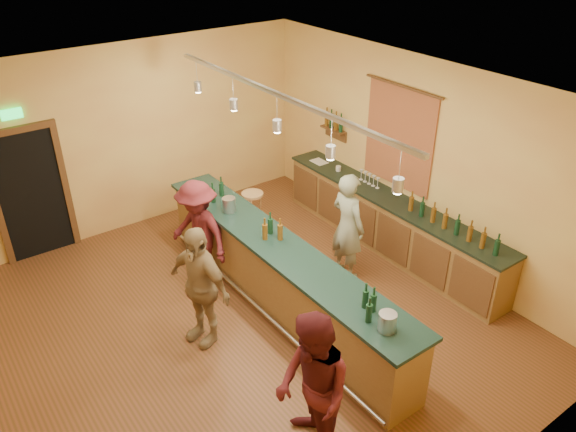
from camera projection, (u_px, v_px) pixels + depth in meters
floor at (244, 322)px, 7.79m from camera, size 7.00×7.00×0.00m
ceiling at (232, 98)px, 6.22m from camera, size 6.50×7.00×0.02m
wall_back at (129, 139)px, 9.46m from camera, size 6.50×0.02×3.20m
wall_front at (466, 398)px, 4.55m from camera, size 6.50×0.02×3.20m
wall_right at (417, 160)px, 8.68m from camera, size 0.02×7.00×3.20m
doorway at (31, 191)px, 8.80m from camera, size 1.15×0.09×2.48m
tapestry at (399, 138)px, 8.83m from camera, size 0.03×1.40×1.60m
bottle_shelf at (334, 123)px, 9.94m from camera, size 0.17×0.55×0.54m
back_counter at (390, 223)px, 9.21m from camera, size 0.60×4.55×1.27m
tasting_bar at (279, 272)px, 7.80m from camera, size 0.73×5.10×1.38m
pendant_track at (277, 107)px, 6.64m from camera, size 0.11×4.60×0.50m
bartender at (348, 226)px, 8.40m from camera, size 0.43×0.64×1.71m
customer_a at (313, 391)px, 5.53m from camera, size 0.91×1.03×1.79m
customer_b at (199, 286)px, 7.11m from camera, size 0.67×1.08×1.71m
customer_c at (199, 232)px, 8.31m from camera, size 0.87×1.19×1.65m
bar_stool at (253, 200)px, 9.59m from camera, size 0.38×0.38×0.78m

